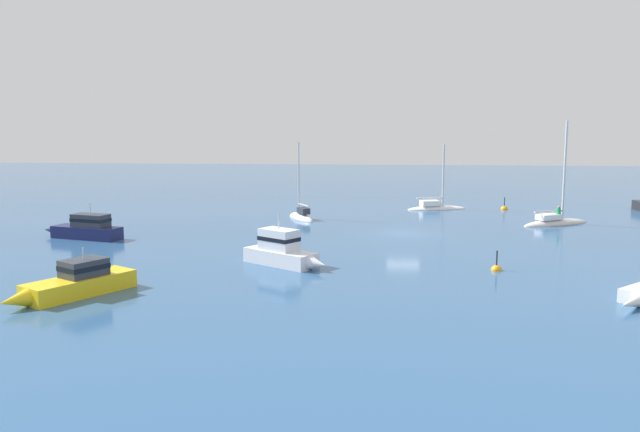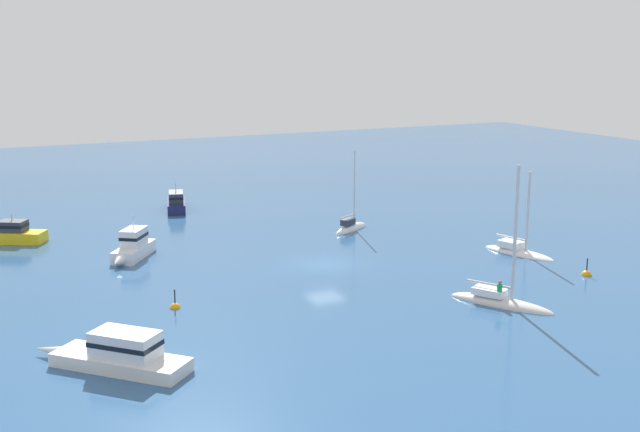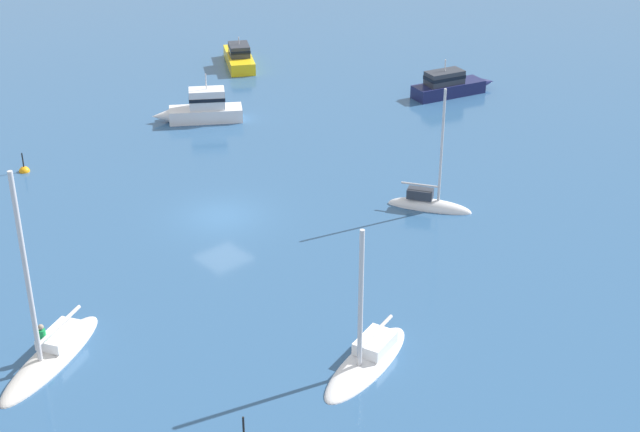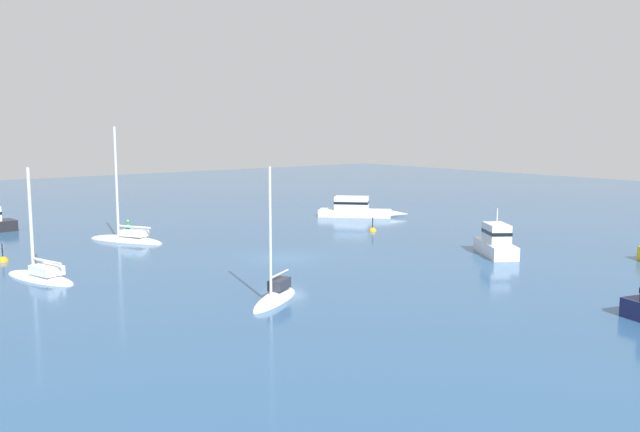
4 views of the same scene
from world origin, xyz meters
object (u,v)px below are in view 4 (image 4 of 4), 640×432
object	(u,v)px
sailboat	(126,239)
motor_cruiser	(355,209)
cabin_cruiser_1	(495,242)
mooring_buoy	(3,262)
sailboat_1	(275,299)
channel_buoy	(373,231)
sloop	(41,276)

from	to	relation	value
sailboat	motor_cruiser	size ratio (longest dim) A/B	1.25
motor_cruiser	sailboat	bearing A→B (deg)	-133.58
sailboat	motor_cruiser	distance (m)	22.79
cabin_cruiser_1	mooring_buoy	size ratio (longest dim) A/B	3.61
sailboat	sailboat_1	size ratio (longest dim) A/B	1.24
sailboat_1	cabin_cruiser_1	xyz separation A→B (m)	(-18.70, -0.91, 0.69)
sailboat	channel_buoy	world-z (taller)	sailboat
cabin_cruiser_1	sailboat_1	bearing A→B (deg)	128.23
sailboat	motor_cruiser	bearing A→B (deg)	-118.76
motor_cruiser	channel_buoy	world-z (taller)	motor_cruiser
sailboat_1	mooring_buoy	distance (m)	20.63
sailboat	sailboat_1	world-z (taller)	sailboat
sloop	sailboat_1	bearing A→B (deg)	-164.57
sailboat_1	cabin_cruiser_1	bearing A→B (deg)	152.77
cabin_cruiser_1	channel_buoy	xyz separation A→B (m)	(-0.46, -12.54, -0.83)
sloop	motor_cruiser	distance (m)	32.84
sloop	mooring_buoy	bearing A→B (deg)	-12.42
cabin_cruiser_1	channel_buoy	world-z (taller)	cabin_cruiser_1
channel_buoy	mooring_buoy	xyz separation A→B (m)	(27.09, -5.60, -0.00)
sailboat	sloop	xyz separation A→B (m)	(8.87, 9.04, -0.04)
sloop	channel_buoy	size ratio (longest dim) A/B	4.54
mooring_buoy	cabin_cruiser_1	bearing A→B (deg)	145.75
sloop	cabin_cruiser_1	bearing A→B (deg)	-129.51
sailboat_1	channel_buoy	xyz separation A→B (m)	(-19.16, -13.45, -0.14)
motor_cruiser	mooring_buoy	size ratio (longest dim) A/B	4.73
sailboat	channel_buoy	size ratio (longest dim) A/B	6.13
sailboat	mooring_buoy	size ratio (longest dim) A/B	5.90
sailboat_1	cabin_cruiser_1	world-z (taller)	sailboat_1
sailboat_1	mooring_buoy	bearing A→B (deg)	-97.41
sloop	cabin_cruiser_1	size ratio (longest dim) A/B	1.21
sloop	cabin_cruiser_1	world-z (taller)	sloop
motor_cruiser	sloop	bearing A→B (deg)	-117.38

